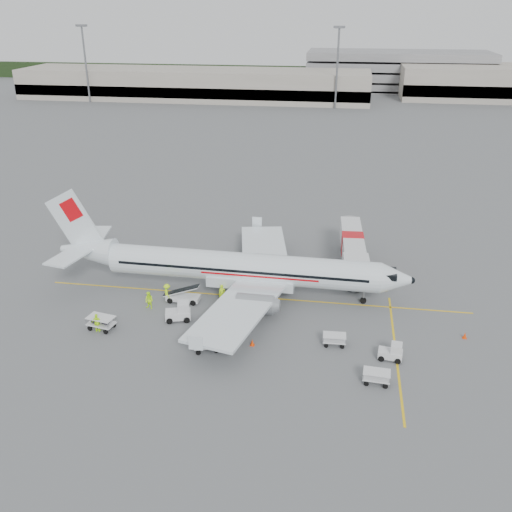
# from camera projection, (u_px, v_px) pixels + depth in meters

# --- Properties ---
(ground) EXTENTS (360.00, 360.00, 0.00)m
(ground) POSITION_uv_depth(u_px,v_px,m) (253.00, 297.00, 59.26)
(ground) COLOR #56595B
(stripe_lead) EXTENTS (44.00, 0.20, 0.01)m
(stripe_lead) POSITION_uv_depth(u_px,v_px,m) (253.00, 297.00, 59.25)
(stripe_lead) COLOR yellow
(stripe_lead) RESTS_ON ground
(stripe_cross) EXTENTS (0.20, 20.00, 0.01)m
(stripe_cross) POSITION_uv_depth(u_px,v_px,m) (396.00, 351.00, 50.05)
(stripe_cross) COLOR yellow
(stripe_cross) RESTS_ON ground
(terminal_west) EXTENTS (110.00, 22.00, 9.00)m
(terminal_west) POSITION_uv_depth(u_px,v_px,m) (194.00, 84.00, 180.44)
(terminal_west) COLOR gray
(terminal_west) RESTS_ON ground
(parking_garage) EXTENTS (62.00, 24.00, 14.00)m
(parking_garage) POSITION_uv_depth(u_px,v_px,m) (398.00, 69.00, 197.31)
(parking_garage) COLOR slate
(parking_garage) RESTS_ON ground
(treeline) EXTENTS (300.00, 3.00, 6.00)m
(treeline) POSITION_uv_depth(u_px,v_px,m) (327.00, 75.00, 216.02)
(treeline) COLOR black
(treeline) RESTS_ON ground
(mast_west) EXTENTS (3.20, 1.20, 22.00)m
(mast_west) POSITION_uv_depth(u_px,v_px,m) (86.00, 65.00, 171.21)
(mast_west) COLOR slate
(mast_west) RESTS_ON ground
(mast_center) EXTENTS (3.20, 1.20, 22.00)m
(mast_center) POSITION_uv_depth(u_px,v_px,m) (337.00, 69.00, 160.60)
(mast_center) COLOR slate
(mast_center) RESTS_ON ground
(aircraft) EXTENTS (37.67, 29.85, 10.20)m
(aircraft) POSITION_uv_depth(u_px,v_px,m) (242.00, 249.00, 57.97)
(aircraft) COLOR white
(aircraft) RESTS_ON ground
(jet_bridge) EXTENTS (3.90, 16.13, 4.20)m
(jet_bridge) POSITION_uv_depth(u_px,v_px,m) (352.00, 252.00, 64.86)
(jet_bridge) COLOR silver
(jet_bridge) RESTS_ON ground
(belt_loader) EXTENTS (4.56, 1.84, 2.44)m
(belt_loader) POSITION_uv_depth(u_px,v_px,m) (183.00, 291.00, 57.93)
(belt_loader) COLOR silver
(belt_loader) RESTS_ON ground
(tug_fore) EXTENTS (2.16, 1.40, 1.57)m
(tug_fore) POSITION_uv_depth(u_px,v_px,m) (390.00, 351.00, 48.65)
(tug_fore) COLOR silver
(tug_fore) RESTS_ON ground
(tug_mid) EXTENTS (2.38, 1.37, 1.83)m
(tug_mid) POSITION_uv_depth(u_px,v_px,m) (253.00, 306.00, 55.59)
(tug_mid) COLOR silver
(tug_mid) RESTS_ON ground
(tug_aft) EXTENTS (2.68, 1.96, 1.86)m
(tug_aft) POSITION_uv_depth(u_px,v_px,m) (178.00, 311.00, 54.63)
(tug_aft) COLOR silver
(tug_aft) RESTS_ON ground
(cart_loaded_a) EXTENTS (2.64, 2.09, 1.20)m
(cart_loaded_a) POSITION_uv_depth(u_px,v_px,m) (206.00, 344.00, 49.97)
(cart_loaded_a) COLOR silver
(cart_loaded_a) RESTS_ON ground
(cart_loaded_b) EXTENTS (2.74, 1.95, 1.30)m
(cart_loaded_b) POSITION_uv_depth(u_px,v_px,m) (101.00, 323.00, 53.20)
(cart_loaded_b) COLOR silver
(cart_loaded_b) RESTS_ON ground
(cart_empty_a) EXTENTS (2.08, 1.28, 1.06)m
(cart_empty_a) POSITION_uv_depth(u_px,v_px,m) (334.00, 340.00, 50.76)
(cart_empty_a) COLOR silver
(cart_empty_a) RESTS_ON ground
(cart_empty_b) EXTENTS (2.24, 1.43, 1.12)m
(cart_empty_b) POSITION_uv_depth(u_px,v_px,m) (376.00, 377.00, 45.64)
(cart_empty_b) COLOR silver
(cart_empty_b) RESTS_ON ground
(cone_nose) EXTENTS (0.38, 0.38, 0.62)m
(cone_nose) POSITION_uv_depth(u_px,v_px,m) (465.00, 335.00, 51.87)
(cone_nose) COLOR #EF3903
(cone_nose) RESTS_ON ground
(cone_port) EXTENTS (0.42, 0.42, 0.68)m
(cone_port) POSITION_uv_depth(u_px,v_px,m) (296.00, 259.00, 67.36)
(cone_port) COLOR #EF3903
(cone_port) RESTS_ON ground
(cone_stbd) EXTENTS (0.38, 0.38, 0.63)m
(cone_stbd) POSITION_uv_depth(u_px,v_px,m) (252.00, 342.00, 50.77)
(cone_stbd) COLOR #EF3903
(cone_stbd) RESTS_ON ground
(crew_a) EXTENTS (0.80, 0.65, 1.90)m
(crew_a) POSITION_uv_depth(u_px,v_px,m) (222.00, 294.00, 57.93)
(crew_a) COLOR #B0E713
(crew_a) RESTS_ON ground
(crew_b) EXTENTS (1.07, 0.94, 1.84)m
(crew_b) POSITION_uv_depth(u_px,v_px,m) (149.00, 300.00, 56.65)
(crew_b) COLOR #B0E713
(crew_b) RESTS_ON ground
(crew_c) EXTENTS (1.23, 1.43, 1.92)m
(crew_c) POSITION_uv_depth(u_px,v_px,m) (167.00, 293.00, 58.10)
(crew_c) COLOR #B0E713
(crew_c) RESTS_ON ground
(crew_d) EXTENTS (1.09, 0.51, 1.82)m
(crew_d) POSITION_uv_depth(u_px,v_px,m) (97.00, 323.00, 52.71)
(crew_d) COLOR #B0E713
(crew_d) RESTS_ON ground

